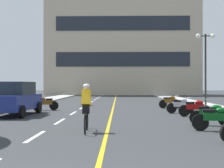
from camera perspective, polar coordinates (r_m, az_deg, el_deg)
name	(u,v)px	position (r m, az deg, el deg)	size (l,w,h in m)	color
ground_plane	(111,105)	(24.63, -0.25, -4.03)	(140.00, 140.00, 0.00)	#2D3033
curb_left	(33,102)	(28.71, -14.63, -3.36)	(2.40, 72.00, 0.12)	#A8A8A3
curb_right	(191,102)	(28.38, 14.64, -3.39)	(2.40, 72.00, 0.12)	#A8A8A3
lane_dash_1	(35,136)	(10.07, -14.26, -9.56)	(0.14, 2.20, 0.01)	silver
lane_dash_2	(60,121)	(13.93, -9.81, -6.96)	(0.14, 2.20, 0.01)	silver
lane_dash_3	(73,113)	(17.85, -7.33, -5.47)	(0.14, 2.20, 0.01)	silver
lane_dash_4	(82,108)	(21.80, -5.75, -4.51)	(0.14, 2.20, 0.01)	silver
lane_dash_5	(87,104)	(25.76, -4.65, -3.85)	(0.14, 2.20, 0.01)	silver
lane_dash_6	(92,102)	(29.74, -3.85, -3.36)	(0.14, 2.20, 0.01)	silver
lane_dash_7	(95,100)	(33.72, -3.24, -2.99)	(0.14, 2.20, 0.01)	silver
lane_dash_8	(97,98)	(37.70, -2.76, -2.70)	(0.14, 2.20, 0.01)	silver
lane_dash_9	(100,97)	(41.69, -2.37, -2.46)	(0.14, 2.20, 0.01)	silver
lane_dash_10	(101,96)	(45.68, -2.05, -2.26)	(0.14, 2.20, 0.01)	silver
lane_dash_11	(103,95)	(49.67, -1.78, -2.10)	(0.14, 2.20, 0.01)	silver
centre_line_yellow	(114,103)	(27.62, 0.44, -3.61)	(0.12, 66.00, 0.01)	gold
office_building	(122,38)	(52.28, 1.98, 8.63)	(25.67, 6.29, 19.36)	#BCAD93
street_lamp_mid	(205,53)	(24.21, 17.24, 5.58)	(1.46, 0.36, 5.45)	black
parked_car_near	(15,98)	(17.18, -17.78, -2.61)	(2.03, 4.25, 1.82)	black
motorcycle_2	(217,118)	(11.42, 19.14, -6.06)	(1.70, 0.60, 0.92)	black
motorcycle_3	(211,114)	(12.86, 18.24, -5.41)	(1.63, 0.81, 0.92)	black
motorcycle_4	(195,108)	(16.24, 15.47, -4.32)	(1.69, 0.63, 0.92)	black
motorcycle_5	(181,105)	(18.11, 12.85, -3.90)	(1.69, 0.63, 0.92)	black
motorcycle_6	(45,103)	(20.06, -12.53, -3.54)	(1.68, 0.67, 0.92)	black
motorcycle_7	(170,101)	(21.97, 10.92, -3.25)	(1.65, 0.77, 0.92)	black
cyclist_rider	(86,106)	(10.70, -4.89, -4.24)	(0.42, 1.77, 1.71)	black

